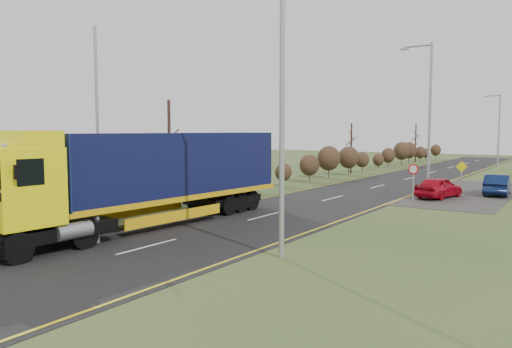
{
  "coord_description": "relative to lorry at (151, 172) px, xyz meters",
  "views": [
    {
      "loc": [
        13.54,
        -16.88,
        4.33
      ],
      "look_at": [
        0.05,
        3.15,
        2.22
      ],
      "focal_mm": 35.0,
      "sensor_mm": 36.0,
      "label": 1
    }
  ],
  "objects": [
    {
      "name": "ground",
      "position": [
        2.8,
        1.03,
        -2.46
      ],
      "size": [
        160.0,
        160.0,
        0.0
      ],
      "primitive_type": "plane",
      "color": "#30421C",
      "rests_on": "ground"
    },
    {
      "name": "road",
      "position": [
        2.8,
        11.03,
        -2.45
      ],
      "size": [
        8.0,
        120.0,
        0.02
      ],
      "primitive_type": "cube",
      "color": "black",
      "rests_on": "ground"
    },
    {
      "name": "layby",
      "position": [
        9.3,
        21.03,
        -2.45
      ],
      "size": [
        6.0,
        18.0,
        0.02
      ],
      "primitive_type": "cube",
      "color": "#2D2A28",
      "rests_on": "ground"
    },
    {
      "name": "lane_markings",
      "position": [
        2.8,
        10.72,
        -2.43
      ],
      "size": [
        7.52,
        116.0,
        0.01
      ],
      "color": "gold",
      "rests_on": "road"
    },
    {
      "name": "hedgerow",
      "position": [
        -3.2,
        8.92,
        -0.84
      ],
      "size": [
        2.24,
        102.04,
        6.05
      ],
      "color": "#301F15",
      "rests_on": "ground"
    },
    {
      "name": "lorry",
      "position": [
        0.0,
        0.0,
        0.0
      ],
      "size": [
        3.36,
        15.67,
        4.33
      ],
      "rotation": [
        0.0,
        0.0,
        -0.06
      ],
      "color": "black",
      "rests_on": "ground"
    },
    {
      "name": "car_red_hatchback",
      "position": [
        8.32,
        17.04,
        -1.77
      ],
      "size": [
        2.46,
        4.28,
        1.37
      ],
      "primitive_type": "imported",
      "rotation": [
        0.0,
        0.0,
        2.92
      ],
      "color": "#A90818",
      "rests_on": "ground"
    },
    {
      "name": "car_blue_sedan",
      "position": [
        11.21,
        20.75,
        -1.77
      ],
      "size": [
        1.76,
        4.28,
        1.38
      ],
      "primitive_type": "imported",
      "rotation": [
        0.0,
        0.0,
        3.22
      ],
      "color": "#0B173C",
      "rests_on": "ground"
    },
    {
      "name": "streetlight_near",
      "position": [
        7.63,
        -1.55,
        2.67
      ],
      "size": [
        1.98,
        0.19,
        9.3
      ],
      "color": "#949799",
      "rests_on": "ground"
    },
    {
      "name": "streetlight_mid",
      "position": [
        7.26,
        17.9,
        3.11
      ],
      "size": [
        2.13,
        0.2,
        10.05
      ],
      "color": "#949799",
      "rests_on": "ground"
    },
    {
      "name": "streetlight_far",
      "position": [
        7.3,
        47.41,
        2.19
      ],
      "size": [
        1.81,
        0.18,
        8.47
      ],
      "color": "#949799",
      "rests_on": "ground"
    },
    {
      "name": "left_pole",
      "position": [
        -4.13,
        0.4,
        2.27
      ],
      "size": [
        0.16,
        0.16,
        9.45
      ],
      "primitive_type": "cylinder",
      "color": "#949799",
      "rests_on": "ground"
    },
    {
      "name": "speed_sign",
      "position": [
        7.37,
        14.69,
        -0.86
      ],
      "size": [
        0.63,
        0.1,
        2.29
      ],
      "color": "#949799",
      "rests_on": "ground"
    },
    {
      "name": "warning_board",
      "position": [
        8.6,
        22.31,
        -1.14
      ],
      "size": [
        0.81,
        0.11,
        2.12
      ],
      "color": "#949799",
      "rests_on": "ground"
    }
  ]
}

